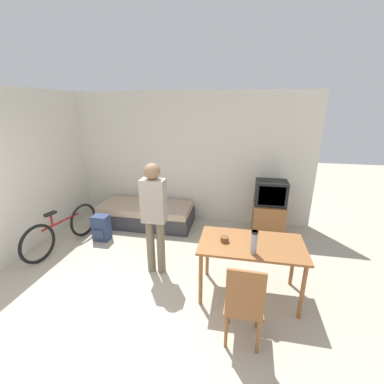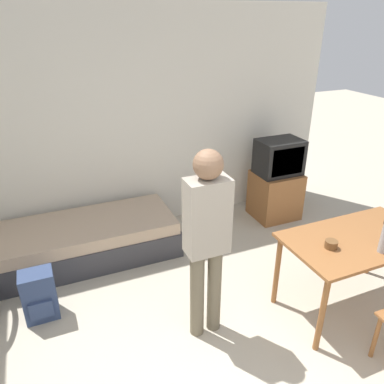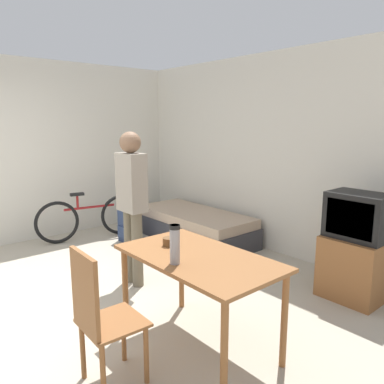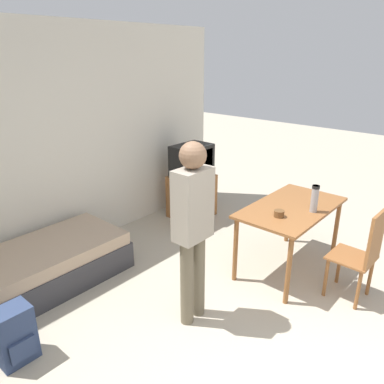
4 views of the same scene
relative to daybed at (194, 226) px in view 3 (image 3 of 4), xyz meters
name	(u,v)px [view 3 (image 3 of 4)]	position (x,y,z in m)	size (l,w,h in m)	color
ground_plane	(19,314)	(0.63, -2.75, -0.22)	(20.00, 20.00, 0.00)	#B2A893
wall_back	(252,153)	(0.63, 0.54, 1.13)	(5.50, 0.06, 2.70)	silver
wall_left	(75,149)	(-1.65, -1.12, 1.13)	(0.06, 4.26, 2.70)	silver
daybed	(194,226)	(0.00, 0.00, 0.00)	(1.96, 0.86, 0.44)	#333338
tv	(356,249)	(2.50, 0.00, 0.30)	(0.58, 0.52, 1.10)	brown
dining_table	(198,267)	(2.11, -1.79, 0.46)	(1.31, 0.74, 0.77)	brown
wooden_chair	(99,314)	(2.04, -2.60, 0.32)	(0.41, 0.41, 0.98)	brown
bicycle	(90,218)	(-1.10, -1.18, 0.11)	(0.36, 1.60, 0.74)	black
person_standing	(132,197)	(0.75, -1.54, 0.77)	(0.34, 0.23, 1.69)	#6B604C
thermos_flask	(175,243)	(2.13, -2.03, 0.71)	(0.08, 0.08, 0.29)	#99999E
mate_bowl	(169,242)	(1.78, -1.82, 0.59)	(0.11, 0.11, 0.07)	brown
backpack	(129,226)	(-0.57, -0.81, 0.02)	(0.29, 0.25, 0.49)	navy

